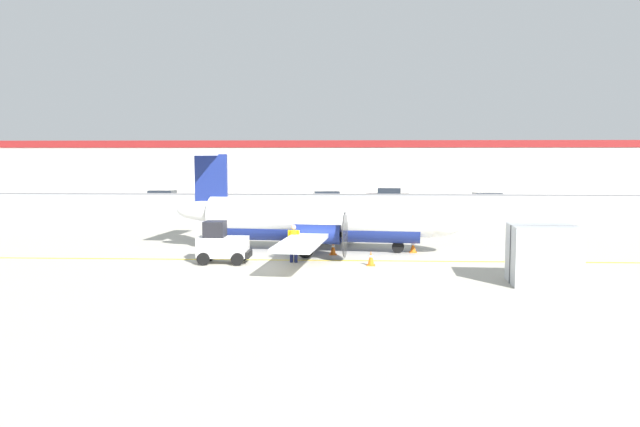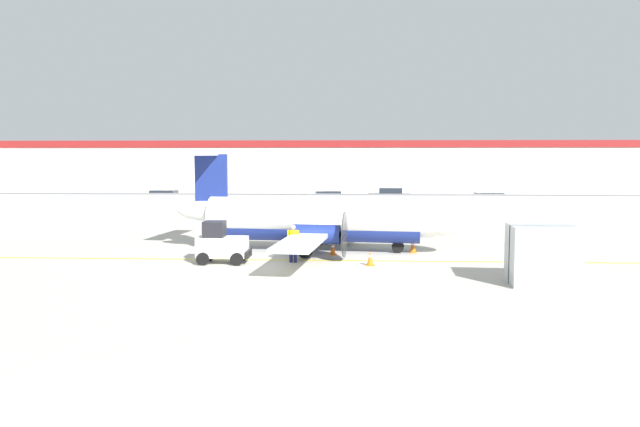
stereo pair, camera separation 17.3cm
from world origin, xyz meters
TOP-DOWN VIEW (x-y plane):
  - ground_plane at (0.00, 2.00)m, footprint 140.00×140.00m
  - perimeter_fence at (0.00, 18.00)m, footprint 98.00×0.10m
  - parking_lot_strip at (0.00, 29.50)m, footprint 98.00×17.00m
  - background_building at (0.00, 47.99)m, footprint 91.00×8.10m
  - commuter_airplane at (0.72, 4.80)m, footprint 14.67×16.08m
  - baggage_tug at (-3.69, 1.05)m, footprint 2.33×1.39m
  - ground_crew_worker at (-0.52, 1.41)m, footprint 0.55×0.38m
  - cargo_container at (9.17, -2.89)m, footprint 2.51×2.13m
  - traffic_cone_near_left at (1.19, 3.64)m, footprint 0.36×0.36m
  - traffic_cone_near_right at (2.92, 0.75)m, footprint 0.36×0.36m
  - traffic_cone_far_left at (5.12, 4.55)m, footprint 0.36×0.36m
  - parked_car_0 at (-14.71, 28.98)m, footprint 4.30×2.21m
  - parked_car_1 at (-6.48, 23.76)m, footprint 4.21×2.03m
  - parked_car_2 at (-0.16, 28.40)m, footprint 4.39×2.45m
  - parked_car_3 at (5.70, 34.22)m, footprint 4.32×2.26m
  - parked_car_4 at (13.38, 26.50)m, footprint 4.29×2.19m

SIDE VIEW (x-z plane):
  - ground_plane at x=0.00m, z-range 0.00..0.01m
  - parking_lot_strip at x=0.00m, z-range 0.00..0.12m
  - traffic_cone_near_left at x=1.19m, z-range -0.01..0.63m
  - traffic_cone_near_right at x=2.92m, z-range -0.01..0.63m
  - traffic_cone_far_left at x=5.12m, z-range -0.01..0.63m
  - baggage_tug at x=-3.69m, z-range -0.08..1.80m
  - parked_car_0 at x=-14.71m, z-range 0.10..1.68m
  - parked_car_1 at x=-6.48m, z-range 0.10..1.68m
  - parked_car_2 at x=-0.16m, z-range 0.10..1.68m
  - parked_car_3 at x=5.70m, z-range 0.10..1.68m
  - parked_car_4 at x=13.38m, z-range 0.10..1.68m
  - ground_crew_worker at x=-0.52m, z-range 0.10..1.80m
  - cargo_container at x=9.17m, z-range 0.00..2.20m
  - perimeter_fence at x=0.00m, z-range 0.07..2.17m
  - commuter_airplane at x=0.72m, z-range -0.86..4.06m
  - background_building at x=0.00m, z-range 0.01..6.51m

